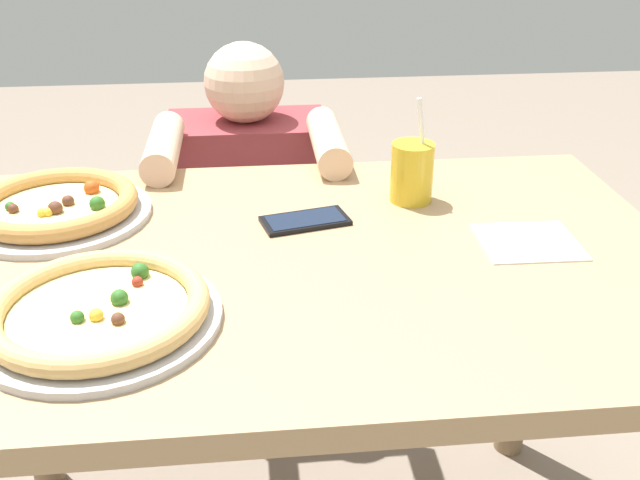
% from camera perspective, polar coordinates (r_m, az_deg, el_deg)
% --- Properties ---
extents(dining_table, '(1.29, 0.81, 0.75)m').
position_cam_1_polar(dining_table, '(1.22, -2.46, -5.97)').
color(dining_table, tan).
rests_on(dining_table, ground).
extents(pizza_near, '(0.33, 0.33, 0.04)m').
position_cam_1_polar(pizza_near, '(1.03, -16.88, -5.33)').
color(pizza_near, '#B7B7BC').
rests_on(pizza_near, dining_table).
extents(pizza_far, '(0.33, 0.33, 0.05)m').
position_cam_1_polar(pizza_far, '(1.37, -19.92, 2.46)').
color(pizza_far, '#B7B7BC').
rests_on(pizza_far, dining_table).
extents(drink_cup_colored, '(0.08, 0.08, 0.20)m').
position_cam_1_polar(drink_cup_colored, '(1.35, 7.20, 5.30)').
color(drink_cup_colored, gold).
rests_on(drink_cup_colored, dining_table).
extents(paper_napkin, '(0.16, 0.15, 0.00)m').
position_cam_1_polar(paper_napkin, '(1.26, 15.97, -0.14)').
color(paper_napkin, white).
rests_on(paper_napkin, dining_table).
extents(cell_phone, '(0.16, 0.11, 0.01)m').
position_cam_1_polar(cell_phone, '(1.27, -1.17, 1.53)').
color(cell_phone, black).
rests_on(cell_phone, dining_table).
extents(diner_seated, '(0.42, 0.52, 0.95)m').
position_cam_1_polar(diner_seated, '(1.90, -5.34, -0.46)').
color(diner_seated, '#333847').
rests_on(diner_seated, ground).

